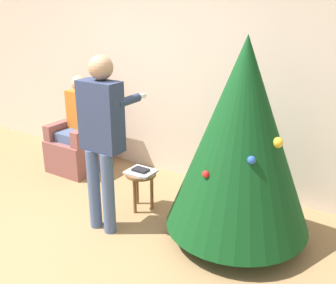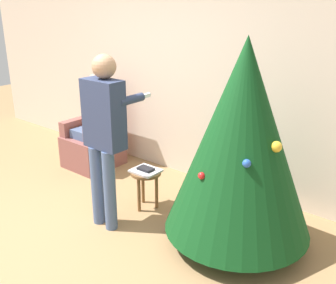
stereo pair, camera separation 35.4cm
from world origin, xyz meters
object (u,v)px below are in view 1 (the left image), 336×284
Objects in this scene: person_standing at (102,130)px; side_stool at (141,180)px; person_seated at (78,120)px; armchair at (81,143)px; christmas_tree at (241,137)px.

person_standing reaches higher than side_stool.
side_stool is (1.35, -0.44, -0.34)m from person_seated.
armchair is 0.58× the size of person_standing.
armchair is at bearing 170.17° from christmas_tree.
side_stool is (0.08, 0.48, -0.68)m from person_standing.
person_seated is 2.92× the size of side_stool.
person_seated reaches higher than side_stool.
person_seated reaches higher than armchair.
person_seated is 1.46m from side_stool.
person_standing reaches higher than armchair.
side_stool is (1.35, -0.47, -0.00)m from armchair.
person_standing is at bearing -99.32° from side_stool.
christmas_tree reaches higher than side_stool.
christmas_tree is 1.28m from side_stool.
christmas_tree is 1.11× the size of person_standing.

